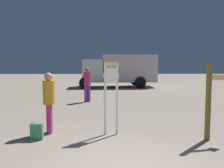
# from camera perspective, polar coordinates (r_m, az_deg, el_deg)

# --- Properties ---
(standing_clock) EXTENTS (0.44, 0.13, 2.02)m
(standing_clock) POSITION_cam_1_polar(r_m,az_deg,el_deg) (6.49, -0.24, -1.48)
(standing_clock) COLOR white
(standing_clock) RESTS_ON ground_plane
(arrow_sign) EXTENTS (0.91, 0.33, 2.00)m
(arrow_sign) POSITION_cam_1_polar(r_m,az_deg,el_deg) (6.66, 24.56, -1.30)
(arrow_sign) COLOR brown
(arrow_sign) RESTS_ON ground_plane
(person_near_clock) EXTENTS (0.33, 0.33, 1.73)m
(person_near_clock) POSITION_cam_1_polar(r_m,az_deg,el_deg) (6.88, -15.05, -3.68)
(person_near_clock) COLOR #BA2E6C
(person_near_clock) RESTS_ON ground_plane
(backpack) EXTENTS (0.31, 0.22, 0.43)m
(backpack) POSITION_cam_1_polar(r_m,az_deg,el_deg) (6.57, -17.75, -10.91)
(backpack) COLOR #42905C
(backpack) RESTS_ON ground_plane
(person_distant) EXTENTS (0.34, 0.34, 1.79)m
(person_distant) POSITION_cam_1_polar(r_m,az_deg,el_deg) (12.15, -6.03, 0.35)
(person_distant) COLOR #813A96
(person_distant) RESTS_ON ground_plane
(box_truck_near) EXTENTS (6.42, 2.85, 2.69)m
(box_truck_near) POSITION_cam_1_polar(r_m,az_deg,el_deg) (19.95, 2.03, 3.62)
(box_truck_near) COLOR silver
(box_truck_near) RESTS_ON ground_plane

